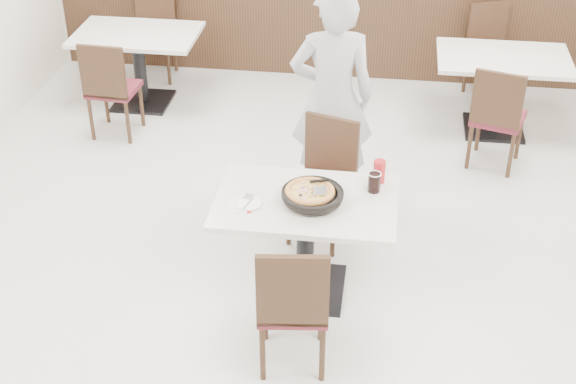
# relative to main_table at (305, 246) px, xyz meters

# --- Properties ---
(floor) EXTENTS (7.00, 7.00, 0.00)m
(floor) POSITION_rel_main_table_xyz_m (-0.16, 0.20, -0.38)
(floor) COLOR beige
(floor) RESTS_ON ground
(wainscot_back) EXTENTS (5.90, 0.03, 1.10)m
(wainscot_back) POSITION_rel_main_table_xyz_m (-0.16, 3.68, 0.18)
(wainscot_back) COLOR black
(wainscot_back) RESTS_ON floor
(main_table) EXTENTS (1.26, 0.89, 0.75)m
(main_table) POSITION_rel_main_table_xyz_m (0.00, 0.00, 0.00)
(main_table) COLOR beige
(main_table) RESTS_ON floor
(chair_near) EXTENTS (0.47, 0.47, 0.95)m
(chair_near) POSITION_rel_main_table_xyz_m (0.01, -0.69, 0.10)
(chair_near) COLOR black
(chair_near) RESTS_ON floor
(chair_far) EXTENTS (0.53, 0.53, 0.95)m
(chair_far) POSITION_rel_main_table_xyz_m (0.04, 0.64, 0.10)
(chair_far) COLOR black
(chair_far) RESTS_ON floor
(trivet) EXTENTS (0.12, 0.12, 0.04)m
(trivet) POSITION_rel_main_table_xyz_m (0.10, 0.00, 0.39)
(trivet) COLOR black
(trivet) RESTS_ON main_table
(pizza_pan) EXTENTS (0.42, 0.42, 0.01)m
(pizza_pan) POSITION_rel_main_table_xyz_m (0.05, -0.03, 0.42)
(pizza_pan) COLOR black
(pizza_pan) RESTS_ON trivet
(pizza) EXTENTS (0.32, 0.32, 0.02)m
(pizza) POSITION_rel_main_table_xyz_m (0.03, -0.01, 0.44)
(pizza) COLOR #D88E43
(pizza) RESTS_ON pizza_pan
(pizza_server) EXTENTS (0.09, 0.11, 0.00)m
(pizza_server) POSITION_rel_main_table_xyz_m (0.09, -0.02, 0.47)
(pizza_server) COLOR white
(pizza_server) RESTS_ON pizza
(napkin) EXTENTS (0.16, 0.16, 0.00)m
(napkin) POSITION_rel_main_table_xyz_m (-0.43, -0.13, 0.38)
(napkin) COLOR silver
(napkin) RESTS_ON main_table
(side_plate) EXTENTS (0.18, 0.18, 0.01)m
(side_plate) POSITION_rel_main_table_xyz_m (-0.36, -0.11, 0.38)
(side_plate) COLOR white
(side_plate) RESTS_ON napkin
(fork) EXTENTS (0.06, 0.16, 0.00)m
(fork) POSITION_rel_main_table_xyz_m (-0.36, -0.11, 0.39)
(fork) COLOR white
(fork) RESTS_ON side_plate
(cola_glass) EXTENTS (0.09, 0.09, 0.13)m
(cola_glass) POSITION_rel_main_table_xyz_m (0.44, 0.17, 0.44)
(cola_glass) COLOR black
(cola_glass) RESTS_ON main_table
(red_cup) EXTENTS (0.09, 0.09, 0.16)m
(red_cup) POSITION_rel_main_table_xyz_m (0.46, 0.30, 0.45)
(red_cup) COLOR #AD181C
(red_cup) RESTS_ON main_table
(diner_person) EXTENTS (0.72, 0.54, 1.81)m
(diner_person) POSITION_rel_main_table_xyz_m (0.06, 1.22, 0.53)
(diner_person) COLOR silver
(diner_person) RESTS_ON floor
(bg_table_left) EXTENTS (1.21, 0.82, 0.75)m
(bg_table_left) POSITION_rel_main_table_xyz_m (-1.99, 2.74, 0.00)
(bg_table_left) COLOR beige
(bg_table_left) RESTS_ON floor
(bg_chair_left_near) EXTENTS (0.45, 0.45, 0.95)m
(bg_chair_left_near) POSITION_rel_main_table_xyz_m (-2.03, 2.08, 0.10)
(bg_chair_left_near) COLOR black
(bg_chair_left_near) RESTS_ON floor
(bg_chair_left_far) EXTENTS (0.44, 0.44, 0.95)m
(bg_chair_left_far) POSITION_rel_main_table_xyz_m (-2.02, 3.37, 0.10)
(bg_chair_left_far) COLOR black
(bg_chair_left_far) RESTS_ON floor
(bg_table_right) EXTENTS (1.26, 0.89, 0.75)m
(bg_table_right) POSITION_rel_main_table_xyz_m (1.51, 2.63, 0.00)
(bg_table_right) COLOR beige
(bg_table_right) RESTS_ON floor
(bg_chair_right_near) EXTENTS (0.52, 0.52, 0.95)m
(bg_chair_right_near) POSITION_rel_main_table_xyz_m (1.44, 1.98, 0.10)
(bg_chair_right_near) COLOR black
(bg_chair_right_near) RESTS_ON floor
(bg_chair_right_far) EXTENTS (0.54, 0.54, 0.95)m
(bg_chair_right_far) POSITION_rel_main_table_xyz_m (1.50, 3.35, 0.10)
(bg_chair_right_far) COLOR black
(bg_chair_right_far) RESTS_ON floor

